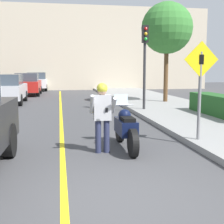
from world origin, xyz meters
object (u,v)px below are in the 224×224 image
at_px(motorcycle, 126,128).
at_px(person_biker, 102,111).
at_px(parked_car_red, 28,84).
at_px(traffic_light, 145,51).
at_px(parked_car_white, 37,81).
at_px(street_tree, 167,28).
at_px(crossing_sign, 200,81).
at_px(parked_car_silver, 7,89).

relative_size(motorcycle, person_biker, 1.34).
bearing_deg(parked_car_red, motorcycle, -76.89).
bearing_deg(traffic_light, parked_car_white, 109.96).
distance_m(street_tree, parked_car_white, 15.54).
xyz_separation_m(person_biker, parked_car_red, (-3.35, 17.32, -0.14)).
bearing_deg(crossing_sign, motorcycle, -179.46).
bearing_deg(crossing_sign, street_tree, 75.79).
distance_m(motorcycle, parked_car_white, 22.65).
xyz_separation_m(crossing_sign, parked_car_white, (-5.55, 22.34, -0.80)).
bearing_deg(person_biker, parked_car_white, 97.57).
relative_size(parked_car_silver, parked_car_white, 1.00).
distance_m(traffic_light, parked_car_white, 17.19).
xyz_separation_m(motorcycle, traffic_light, (2.20, 6.30, 2.24)).
relative_size(motorcycle, crossing_sign, 0.88).
relative_size(crossing_sign, parked_car_silver, 0.59).
height_order(motorcycle, crossing_sign, crossing_sign).
xyz_separation_m(person_biker, traffic_light, (2.82, 6.59, 1.75)).
relative_size(traffic_light, street_tree, 0.68).
bearing_deg(parked_car_red, street_tree, -42.63).
distance_m(traffic_light, street_tree, 4.03).
distance_m(crossing_sign, parked_car_white, 23.03).
distance_m(crossing_sign, street_tree, 10.02).
distance_m(person_biker, parked_car_silver, 12.07).
relative_size(traffic_light, parked_car_silver, 0.89).
relative_size(motorcycle, parked_car_silver, 0.52).
height_order(street_tree, parked_car_silver, street_tree).
relative_size(crossing_sign, parked_car_white, 0.59).
distance_m(motorcycle, person_biker, 0.84).
distance_m(motorcycle, parked_car_silver, 12.02).
bearing_deg(traffic_light, motorcycle, -109.29).
height_order(motorcycle, traffic_light, traffic_light).
bearing_deg(person_biker, parked_car_silver, 108.90).
relative_size(crossing_sign, street_tree, 0.46).
xyz_separation_m(person_biker, parked_car_silver, (-3.91, 11.42, -0.14)).
bearing_deg(street_tree, parked_car_white, 121.51).
xyz_separation_m(crossing_sign, parked_car_silver, (-6.45, 11.11, -0.80)).
distance_m(motorcycle, traffic_light, 7.04).
height_order(crossing_sign, parked_car_white, crossing_sign).
bearing_deg(traffic_light, street_tree, 56.06).
xyz_separation_m(person_biker, parked_car_white, (-3.01, 22.65, -0.14)).
relative_size(person_biker, parked_car_red, 0.39).
xyz_separation_m(motorcycle, street_tree, (4.30, 9.42, 3.68)).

